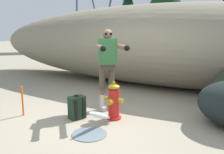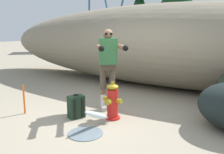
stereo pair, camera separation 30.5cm
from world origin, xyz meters
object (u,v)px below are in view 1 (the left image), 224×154
at_px(spare_backpack, 77,108).
at_px(survey_stake, 23,101).
at_px(fire_hydrant, 114,102).
at_px(utility_worker, 107,59).

xyz_separation_m(spare_backpack, survey_stake, (-1.04, -0.40, 0.08)).
xyz_separation_m(fire_hydrant, utility_worker, (-0.38, 0.41, 0.76)).
bearing_deg(spare_backpack, utility_worker, -87.21).
xyz_separation_m(utility_worker, survey_stake, (-1.29, -1.14, -0.79)).
height_order(fire_hydrant, utility_worker, utility_worker).
height_order(fire_hydrant, survey_stake, fire_hydrant).
bearing_deg(survey_stake, spare_backpack, 21.22).
distance_m(fire_hydrant, survey_stake, 1.82).
xyz_separation_m(utility_worker, spare_backpack, (-0.26, -0.74, -0.87)).
distance_m(fire_hydrant, spare_backpack, 0.72).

